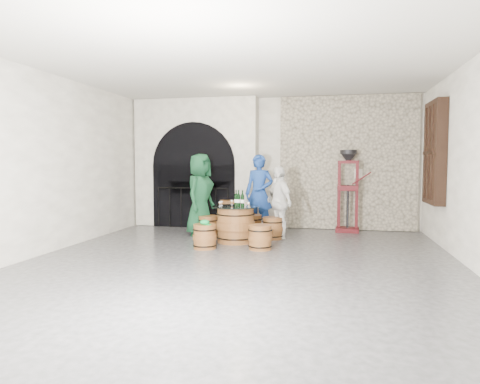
% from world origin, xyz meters
% --- Properties ---
extents(ground, '(8.00, 8.00, 0.00)m').
position_xyz_m(ground, '(0.00, 0.00, 0.00)').
color(ground, '#2E2E31').
rests_on(ground, ground).
extents(wall_back, '(8.00, 0.00, 8.00)m').
position_xyz_m(wall_back, '(0.00, 4.00, 1.60)').
color(wall_back, silver).
rests_on(wall_back, ground).
extents(wall_front, '(8.00, 0.00, 8.00)m').
position_xyz_m(wall_front, '(0.00, -4.00, 1.60)').
color(wall_front, silver).
rests_on(wall_front, ground).
extents(wall_left, '(0.00, 8.00, 8.00)m').
position_xyz_m(wall_left, '(-3.50, 0.00, 1.60)').
color(wall_left, silver).
rests_on(wall_left, ground).
extents(ceiling, '(8.00, 8.00, 0.00)m').
position_xyz_m(ceiling, '(0.00, 0.00, 3.20)').
color(ceiling, beige).
rests_on(ceiling, wall_back).
extents(stone_facing_panel, '(3.20, 0.12, 3.18)m').
position_xyz_m(stone_facing_panel, '(1.80, 3.94, 1.60)').
color(stone_facing_panel, '#AFA38B').
rests_on(stone_facing_panel, ground).
extents(arched_opening, '(3.10, 0.60, 3.19)m').
position_xyz_m(arched_opening, '(-1.90, 3.74, 1.58)').
color(arched_opening, silver).
rests_on(arched_opening, ground).
extents(shuttered_window, '(0.23, 1.10, 2.00)m').
position_xyz_m(shuttered_window, '(3.38, 2.40, 1.80)').
color(shuttered_window, black).
rests_on(shuttered_window, wall_right).
extents(barrel_table, '(0.95, 0.95, 0.73)m').
position_xyz_m(barrel_table, '(-0.45, 1.80, 0.36)').
color(barrel_table, brown).
rests_on(barrel_table, ground).
extents(barrel_stool_left, '(0.46, 0.46, 0.46)m').
position_xyz_m(barrel_stool_left, '(-1.17, 2.29, 0.23)').
color(barrel_stool_left, brown).
rests_on(barrel_stool_left, ground).
extents(barrel_stool_far, '(0.46, 0.46, 0.46)m').
position_xyz_m(barrel_stool_far, '(-0.27, 2.65, 0.23)').
color(barrel_stool_far, brown).
rests_on(barrel_stool_far, ground).
extents(barrel_stool_right, '(0.46, 0.46, 0.46)m').
position_xyz_m(barrel_stool_right, '(0.23, 2.33, 0.23)').
color(barrel_stool_right, brown).
rests_on(barrel_stool_right, ground).
extents(barrel_stool_near_right, '(0.46, 0.46, 0.46)m').
position_xyz_m(barrel_stool_near_right, '(0.15, 1.18, 0.23)').
color(barrel_stool_near_right, brown).
rests_on(barrel_stool_near_right, ground).
extents(barrel_stool_near_left, '(0.46, 0.46, 0.46)m').
position_xyz_m(barrel_stool_near_left, '(-0.88, 1.04, 0.23)').
color(barrel_stool_near_left, brown).
rests_on(barrel_stool_near_left, ground).
extents(green_cap, '(0.23, 0.18, 0.10)m').
position_xyz_m(green_cap, '(-0.87, 1.04, 0.50)').
color(green_cap, '#0D903B').
rests_on(green_cap, barrel_stool_near_left).
extents(person_green, '(0.73, 0.98, 1.80)m').
position_xyz_m(person_green, '(-1.40, 2.45, 0.90)').
color(person_green, '#103A20').
rests_on(person_green, ground).
extents(person_blue, '(0.70, 0.49, 1.80)m').
position_xyz_m(person_blue, '(-0.18, 3.04, 0.90)').
color(person_blue, navy).
rests_on(person_blue, ground).
extents(person_white, '(0.84, 0.95, 1.54)m').
position_xyz_m(person_white, '(0.35, 2.42, 0.77)').
color(person_white, white).
rests_on(person_white, ground).
extents(wine_bottle_left, '(0.08, 0.08, 0.32)m').
position_xyz_m(wine_bottle_left, '(-0.45, 1.87, 0.86)').
color(wine_bottle_left, black).
rests_on(wine_bottle_left, barrel_table).
extents(wine_bottle_center, '(0.08, 0.08, 0.32)m').
position_xyz_m(wine_bottle_center, '(-0.31, 1.81, 0.86)').
color(wine_bottle_center, black).
rests_on(wine_bottle_center, barrel_table).
extents(wine_bottle_right, '(0.08, 0.08, 0.32)m').
position_xyz_m(wine_bottle_right, '(-0.40, 1.86, 0.86)').
color(wine_bottle_right, black).
rests_on(wine_bottle_right, barrel_table).
extents(tasting_glass_a, '(0.05, 0.05, 0.10)m').
position_xyz_m(tasting_glass_a, '(-0.76, 1.72, 0.78)').
color(tasting_glass_a, '#C37026').
rests_on(tasting_glass_a, barrel_table).
extents(tasting_glass_b, '(0.05, 0.05, 0.10)m').
position_xyz_m(tasting_glass_b, '(-0.27, 1.94, 0.78)').
color(tasting_glass_b, '#C37026').
rests_on(tasting_glass_b, barrel_table).
extents(tasting_glass_c, '(0.05, 0.05, 0.10)m').
position_xyz_m(tasting_glass_c, '(-0.60, 2.08, 0.78)').
color(tasting_glass_c, '#C37026').
rests_on(tasting_glass_c, barrel_table).
extents(tasting_glass_d, '(0.05, 0.05, 0.10)m').
position_xyz_m(tasting_glass_d, '(-0.35, 2.03, 0.78)').
color(tasting_glass_d, '#C37026').
rests_on(tasting_glass_d, barrel_table).
extents(tasting_glass_e, '(0.05, 0.05, 0.10)m').
position_xyz_m(tasting_glass_e, '(-0.17, 1.72, 0.78)').
color(tasting_glass_e, '#C37026').
rests_on(tasting_glass_e, barrel_table).
extents(tasting_glass_f, '(0.05, 0.05, 0.10)m').
position_xyz_m(tasting_glass_f, '(-0.75, 1.84, 0.78)').
color(tasting_glass_f, '#C37026').
rests_on(tasting_glass_f, barrel_table).
extents(side_barrel, '(0.53, 0.53, 0.71)m').
position_xyz_m(side_barrel, '(-0.94, 3.38, 0.35)').
color(side_barrel, brown).
rests_on(side_barrel, ground).
extents(corking_press, '(0.78, 0.45, 1.90)m').
position_xyz_m(corking_press, '(1.81, 3.59, 1.10)').
color(corking_press, '#470B11').
rests_on(corking_press, ground).
extents(control_box, '(0.18, 0.10, 0.22)m').
position_xyz_m(control_box, '(2.05, 3.86, 1.35)').
color(control_box, silver).
rests_on(control_box, wall_back).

